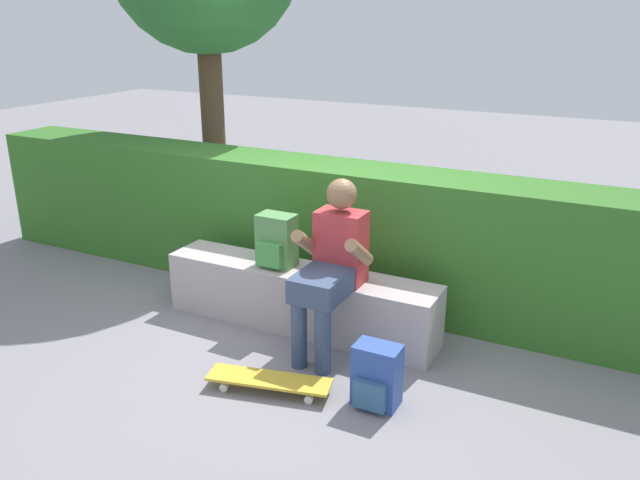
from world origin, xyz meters
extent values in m
plane|color=gray|center=(0.00, 0.00, 0.00)|extent=(24.00, 24.00, 0.00)
cube|color=#AFA3A4|center=(0.00, 0.27, 0.24)|extent=(2.15, 0.40, 0.47)
cube|color=#B73338|center=(0.37, 0.21, 0.73)|extent=(0.34, 0.22, 0.52)
sphere|color=#8C6647|center=(0.37, 0.21, 1.12)|extent=(0.21, 0.21, 0.21)
cube|color=#384766|center=(0.37, -0.10, 0.56)|extent=(0.32, 0.40, 0.17)
cylinder|color=#384766|center=(0.28, -0.25, 0.24)|extent=(0.11, 0.11, 0.47)
cylinder|color=#384766|center=(0.46, -0.25, 0.24)|extent=(0.11, 0.11, 0.47)
cylinder|color=#8C6647|center=(0.17, 0.07, 0.77)|extent=(0.09, 0.33, 0.27)
cylinder|color=#8C6647|center=(0.57, 0.07, 0.77)|extent=(0.09, 0.33, 0.27)
cube|color=gold|center=(0.26, -0.61, 0.08)|extent=(0.82, 0.38, 0.02)
cylinder|color=silver|center=(0.51, -0.47, 0.03)|extent=(0.06, 0.04, 0.05)
cylinder|color=silver|center=(0.55, -0.62, 0.03)|extent=(0.06, 0.04, 0.05)
cylinder|color=silver|center=(-0.03, -0.60, 0.03)|extent=(0.06, 0.04, 0.05)
cylinder|color=silver|center=(0.00, -0.75, 0.03)|extent=(0.06, 0.04, 0.05)
cube|color=#51894C|center=(-0.19, 0.27, 0.67)|extent=(0.28, 0.18, 0.40)
cube|color=green|center=(-0.19, 0.15, 0.59)|extent=(0.20, 0.05, 0.18)
cube|color=#2D4C99|center=(0.92, -0.43, 0.20)|extent=(0.28, 0.18, 0.40)
cube|color=#335D84|center=(0.92, -0.55, 0.12)|extent=(0.20, 0.05, 0.18)
cube|color=#326A24|center=(-0.37, 0.96, 0.56)|extent=(6.43, 0.58, 1.12)
cylinder|color=#473323|center=(-1.88, 1.84, 1.24)|extent=(0.24, 0.24, 2.48)
camera|label=1|loc=(2.16, -3.64, 2.30)|focal=36.25mm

